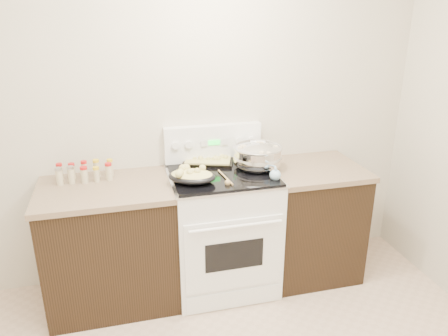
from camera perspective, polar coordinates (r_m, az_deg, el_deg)
name	(u,v)px	position (r m, az deg, el deg)	size (l,w,h in m)	color
room_shell	(225,124)	(1.54, 0.07, 5.76)	(4.10, 3.60, 2.75)	beige
counter_left	(111,245)	(3.31, -14.52, -9.66)	(0.93, 0.67, 0.92)	black
counter_right	(310,220)	(3.62, 11.11, -6.64)	(0.73, 0.67, 0.92)	black
kitchen_range	(222,228)	(3.37, -0.23, -7.81)	(0.78, 0.73, 1.22)	white
mixing_bowl	(257,157)	(3.25, 4.39, 1.45)	(0.44, 0.44, 0.22)	silver
roasting_pan	(192,176)	(3.00, -4.26, -0.99)	(0.40, 0.35, 0.11)	black
baking_sheet	(209,160)	(3.38, -2.00, 1.05)	(0.44, 0.37, 0.06)	black
wooden_spoon	(227,180)	(3.01, 0.37, -1.64)	(0.05, 0.28, 0.04)	tan
blue_ladle	(275,174)	(3.08, 6.70, -0.79)	(0.12, 0.27, 0.10)	#94BFDD
spice_jars	(84,172)	(3.24, -17.82, -0.50)	(0.39, 0.15, 0.13)	#BFB28C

